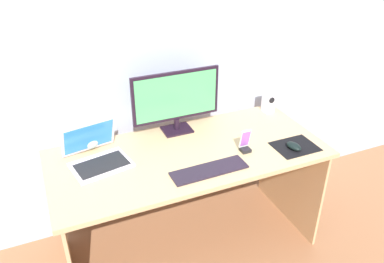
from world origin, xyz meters
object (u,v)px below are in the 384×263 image
Objects in this scene: monitor at (176,99)px; laptop at (97,155)px; keyboard_external at (209,170)px; fishbowl at (88,137)px; mouse at (294,146)px; speaker_right at (269,101)px; phone_in_dock at (245,144)px.

monitor is 0.58m from laptop.
laptop is 0.62m from keyboard_external.
laptop reaches higher than fishbowl.
mouse is (0.54, -0.47, -0.20)m from monitor.
fishbowl is 0.73m from keyboard_external.
speaker_right is (0.67, 0.00, -0.14)m from monitor.
speaker_right is at bearing 65.27° from mouse.
mouse is at bearing -16.31° from laptop.
monitor reaches higher than laptop.
keyboard_external is (0.54, -0.49, -0.06)m from fishbowl.
fishbowl is 0.34× the size of keyboard_external.
phone_in_dock is (0.82, -0.39, -0.02)m from fishbowl.
speaker_right is 0.45× the size of laptop.
fishbowl is 0.90m from phone_in_dock.
speaker_right reaches higher than mouse.
fishbowl reaches higher than mouse.
fishbowl is at bearing 179.51° from speaker_right.
fishbowl is at bearing 93.78° from laptop.
monitor is 0.69m from speaker_right.
monitor is 3.45× the size of speaker_right.
monitor is 1.55× the size of laptop.
keyboard_external is at bearing -144.56° from speaker_right.
laptop is 3.56× the size of mouse.
laptop is 1.12m from mouse.
laptop is 0.83m from phone_in_dock.
fishbowl is (-0.54, 0.01, -0.15)m from monitor.
mouse is (0.54, 0.00, 0.02)m from keyboard_external.
monitor is at bearing 89.06° from keyboard_external.
fishbowl is at bearing 136.95° from keyboard_external.
keyboard_external is (-0.67, -0.48, -0.08)m from speaker_right.
phone_in_dock is (0.80, -0.22, 0.00)m from laptop.
keyboard_external is (-0.00, -0.48, -0.21)m from monitor.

